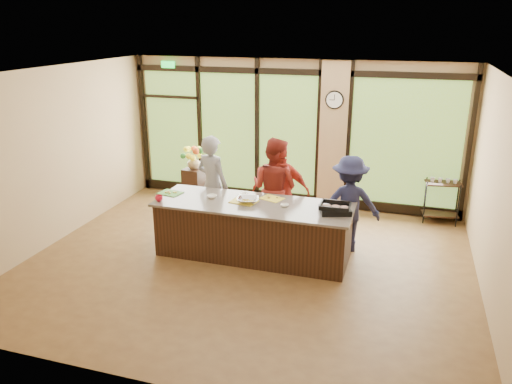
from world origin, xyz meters
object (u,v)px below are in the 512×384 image
Objects in this scene: cook_right at (349,204)px; bar_cart at (442,196)px; island_base at (253,231)px; flower_stand at (195,187)px; cook_left at (213,185)px; roasting_pan at (335,210)px.

cook_right is 1.85× the size of bar_cart.
island_base is at bearing 12.36° from cook_right.
island_base reaches higher than flower_stand.
flower_stand is (-3.36, 1.24, -0.42)m from cook_right.
cook_left reaches higher than bar_cart.
flower_stand is 4.95m from bar_cart.
island_base is 1.65m from cook_right.
island_base is 3.49× the size of bar_cart.
cook_left is 2.29× the size of flower_stand.
flower_stand is (-3.23, 1.98, -0.56)m from roasting_pan.
cook_right is at bearing 60.37° from roasting_pan.
island_base is 1.70× the size of cook_left.
cook_right reaches higher than bar_cart.
roasting_pan is (-0.13, -0.73, 0.14)m from cook_right.
cook_left is 2.45m from cook_right.
cook_right reaches higher than island_base.
cook_right is 3.61× the size of roasting_pan.
flower_stand is at bearing -33.74° from cook_right.
roasting_pan is (2.31, -0.75, 0.05)m from cook_left.
cook_right is 2.06× the size of flower_stand.
roasting_pan is at bearing -1.43° from island_base.
bar_cart is at bearing -137.13° from cook_left.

